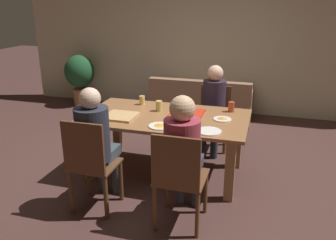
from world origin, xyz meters
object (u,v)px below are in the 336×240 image
at_px(couch, 202,104).
at_px(chair_1, 90,163).
at_px(drinking_glass_0, 231,107).
at_px(drinking_glass_2, 142,100).
at_px(drinking_glass_1, 159,106).
at_px(chair_2, 179,176).
at_px(plate_2, 222,119).
at_px(drinking_glass_3, 91,113).
at_px(person_2, 183,148).
at_px(plate_0, 160,126).
at_px(plate_1, 209,131).
at_px(pizza_box_0, 187,113).
at_px(potted_plant, 80,75).
at_px(person_1, 96,138).
at_px(pizza_box_1, 121,116).
at_px(dining_table, 166,125).
at_px(chair_0, 214,114).
at_px(person_0, 213,102).

bearing_deg(couch, chair_1, -99.00).
height_order(drinking_glass_0, drinking_glass_2, drinking_glass_0).
height_order(drinking_glass_1, drinking_glass_2, drinking_glass_1).
bearing_deg(drinking_glass_0, chair_2, -101.91).
xyz_separation_m(plate_2, drinking_glass_3, (-1.43, -0.41, 0.06)).
relative_size(person_2, plate_2, 6.14).
xyz_separation_m(plate_0, plate_1, (0.53, -0.00, -0.00)).
distance_m(pizza_box_0, potted_plant, 3.46).
height_order(person_1, couch, person_1).
distance_m(pizza_box_1, drinking_glass_0, 1.33).
distance_m(dining_table, person_2, 0.96).
distance_m(chair_1, drinking_glass_2, 1.37).
xyz_separation_m(plate_2, potted_plant, (-3.12, 2.26, -0.13)).
relative_size(dining_table, chair_0, 2.18).
bearing_deg(plate_0, person_1, -136.45).
bearing_deg(person_1, drinking_glass_1, 71.65).
bearing_deg(potted_plant, plate_2, -35.88).
bearing_deg(person_0, person_2, -90.00).
distance_m(pizza_box_0, plate_1, 0.61).
height_order(person_2, pizza_box_1, person_2).
bearing_deg(plate_1, chair_1, -149.14).
xyz_separation_m(person_2, potted_plant, (-2.89, 3.16, -0.13)).
height_order(chair_1, drinking_glass_0, chair_1).
distance_m(chair_2, couch, 3.16).
height_order(plate_0, drinking_glass_3, drinking_glass_3).
xyz_separation_m(chair_2, pizza_box_0, (-0.20, 1.14, 0.21)).
height_order(person_0, pizza_box_1, person_0).
bearing_deg(pizza_box_0, drinking_glass_0, 26.42).
bearing_deg(plate_1, plate_2, 79.50).
bearing_deg(plate_1, drinking_glass_1, 143.62).
height_order(chair_0, drinking_glass_2, chair_0).
bearing_deg(plate_2, person_0, 106.20).
height_order(person_2, couch, person_2).
bearing_deg(pizza_box_0, chair_2, -80.05).
bearing_deg(pizza_box_1, plate_0, -17.88).
bearing_deg(chair_2, drinking_glass_1, 115.53).
bearing_deg(pizza_box_1, person_0, 48.62).
bearing_deg(dining_table, plate_2, 4.47).
distance_m(person_1, drinking_glass_0, 1.70).
height_order(chair_1, chair_2, chair_1).
distance_m(chair_1, couch, 3.15).
bearing_deg(chair_1, potted_plant, 121.33).
xyz_separation_m(chair_1, couch, (0.49, 3.10, -0.25)).
relative_size(chair_0, pizza_box_0, 2.28).
relative_size(person_1, pizza_box_0, 3.28).
bearing_deg(drinking_glass_2, chair_2, -58.08).
xyz_separation_m(chair_1, plate_0, (0.51, 0.62, 0.22)).
distance_m(person_1, plate_1, 1.14).
bearing_deg(plate_1, plate_0, 179.62).
bearing_deg(chair_0, drinking_glass_0, -64.29).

